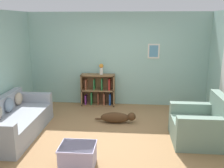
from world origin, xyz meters
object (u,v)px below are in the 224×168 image
Objects in this scene: couch at (14,122)px; bookshelf at (98,91)px; recliner_chair at (201,126)px; vase at (101,68)px; dog at (117,117)px; coffee_table at (78,155)px.

couch is 2.58m from bookshelf.
recliner_chair reaches higher than couch.
couch is 2.72m from vase.
dog is at bearing 20.80° from couch.
recliner_chair reaches higher than dog.
vase is (-0.53, 1.24, 0.94)m from dog.
vase is (-2.25, 2.04, 0.74)m from recliner_chair.
vase is at bearing 113.05° from dog.
dog is at bearing 74.13° from coffee_table.
couch reaches higher than dog.
recliner_chair reaches higher than coffee_table.
vase reaches higher than dog.
coffee_table is 1.96m from dog.
bookshelf is 3.12m from recliner_chair.
recliner_chair reaches higher than bookshelf.
vase reaches higher than coffee_table.
recliner_chair is 1.03× the size of dog.
couch is 3.50× the size of coffee_table.
couch is 1.93m from coffee_table.
vase is at bearing 89.85° from coffee_table.
dog is (0.62, -1.26, -0.29)m from bookshelf.
vase is at bearing -13.72° from bookshelf.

